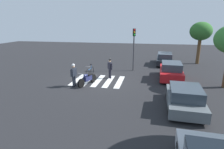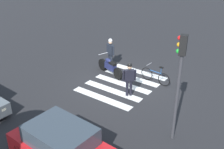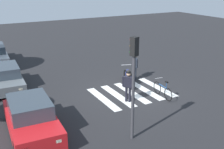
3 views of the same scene
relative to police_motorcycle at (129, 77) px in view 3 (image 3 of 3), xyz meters
name	(u,v)px [view 3 (image 3 of 3)]	position (x,y,z in m)	size (l,w,h in m)	color
ground_plane	(131,93)	(-1.20, 0.55, -0.47)	(60.00, 60.00, 0.00)	#232326
police_motorcycle	(129,77)	(0.00, 0.00, 0.00)	(2.11, 0.94, 1.05)	black
leaning_bicycle	(163,90)	(-2.53, -0.59, -0.08)	(1.77, 0.46, 1.01)	black
officer_on_foot	(135,64)	(0.59, -0.84, 0.55)	(0.64, 0.33, 1.77)	#1E232D
officer_by_motorcycle	(128,84)	(-2.12, 1.35, 0.53)	(0.52, 0.47, 1.73)	black
crosswalk_stripes	(131,93)	(-1.20, 0.55, -0.46)	(3.33, 4.05, 0.01)	silver
car_red_convertible	(31,118)	(-2.88, 6.51, 0.22)	(4.14, 2.01, 1.46)	black
car_grey_coupe	(5,78)	(3.00, 6.65, 0.17)	(4.02, 2.05, 1.32)	black
traffic_light_pole	(133,73)	(-5.21, 3.10, 2.32)	(0.35, 0.30, 4.14)	#38383D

